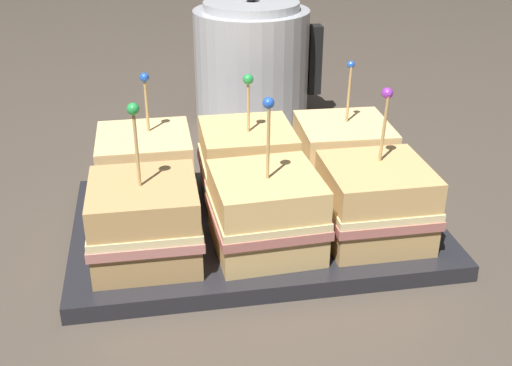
{
  "coord_description": "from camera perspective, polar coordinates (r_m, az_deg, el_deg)",
  "views": [
    {
      "loc": [
        -0.11,
        -0.62,
        0.37
      ],
      "look_at": [
        0.0,
        0.0,
        0.06
      ],
      "focal_mm": 45.0,
      "sensor_mm": 36.0,
      "label": 1
    }
  ],
  "objects": [
    {
      "name": "sandwich_back_right",
      "position": [
        0.77,
        7.71,
        2.3
      ],
      "size": [
        0.11,
        0.11,
        0.16
      ],
      "color": "#DBB77A",
      "rests_on": "serving_platter"
    },
    {
      "name": "kettle_steel",
      "position": [
        1.01,
        -0.36,
        10.39
      ],
      "size": [
        0.2,
        0.18,
        0.21
      ],
      "color": "#B7BABF",
      "rests_on": "ground_plane"
    },
    {
      "name": "sandwich_front_right",
      "position": [
        0.68,
        10.52,
        -1.67
      ],
      "size": [
        0.11,
        0.11,
        0.16
      ],
      "color": "tan",
      "rests_on": "serving_platter"
    },
    {
      "name": "sandwich_front_center",
      "position": [
        0.65,
        0.58,
        -2.63
      ],
      "size": [
        0.11,
        0.11,
        0.17
      ],
      "color": "tan",
      "rests_on": "serving_platter"
    },
    {
      "name": "ground_plane",
      "position": [
        0.73,
        0.0,
        -4.44
      ],
      "size": [
        6.0,
        6.0,
        0.0
      ],
      "primitive_type": "plane",
      "color": "#4C4238"
    },
    {
      "name": "sandwich_back_left",
      "position": [
        0.75,
        -9.75,
        1.18
      ],
      "size": [
        0.11,
        0.11,
        0.15
      ],
      "color": "#DBB77A",
      "rests_on": "serving_platter"
    },
    {
      "name": "sandwich_front_left",
      "position": [
        0.64,
        -9.84,
        -3.38
      ],
      "size": [
        0.11,
        0.11,
        0.16
      ],
      "color": "tan",
      "rests_on": "serving_platter"
    },
    {
      "name": "serving_platter",
      "position": [
        0.72,
        0.0,
        -3.83
      ],
      "size": [
        0.4,
        0.26,
        0.02
      ],
      "color": "#232328",
      "rests_on": "ground_plane"
    },
    {
      "name": "sandwich_back_center",
      "position": [
        0.75,
        -0.97,
        1.79
      ],
      "size": [
        0.11,
        0.11,
        0.15
      ],
      "color": "tan",
      "rests_on": "serving_platter"
    }
  ]
}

